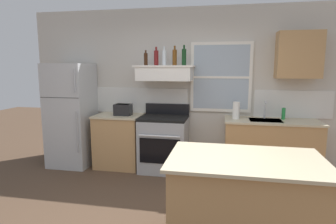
{
  "coord_description": "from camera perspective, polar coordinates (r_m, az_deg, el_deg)",
  "views": [
    {
      "loc": [
        0.71,
        -2.65,
        1.73
      ],
      "look_at": [
        -0.05,
        1.2,
        1.1
      ],
      "focal_mm": 30.49,
      "sensor_mm": 36.0,
      "label": 1
    }
  ],
  "objects": [
    {
      "name": "back_wall",
      "position": [
        4.94,
        3.24,
        4.73
      ],
      "size": [
        5.4,
        0.11,
        2.7
      ],
      "color": "beige",
      "rests_on": "ground_plane"
    },
    {
      "name": "refrigerator",
      "position": [
        5.26,
        -18.75,
        -0.56
      ],
      "size": [
        0.7,
        0.72,
        1.78
      ],
      "color": "#B7BABC",
      "rests_on": "ground_plane"
    },
    {
      "name": "counter_left_of_stove",
      "position": [
        5.04,
        -9.7,
        -5.64
      ],
      "size": [
        0.79,
        0.63,
        0.91
      ],
      "color": "tan",
      "rests_on": "ground_plane"
    },
    {
      "name": "toaster",
      "position": [
        4.88,
        -8.98,
        0.51
      ],
      "size": [
        0.3,
        0.2,
        0.19
      ],
      "color": "black",
      "rests_on": "counter_left_of_stove"
    },
    {
      "name": "stove_range",
      "position": [
        4.78,
        -0.82,
        -6.21
      ],
      "size": [
        0.76,
        0.69,
        1.09
      ],
      "color": "#9EA0A5",
      "rests_on": "ground_plane"
    },
    {
      "name": "range_hood_shelf",
      "position": [
        4.71,
        -0.6,
        7.83
      ],
      "size": [
        0.96,
        0.52,
        0.24
      ],
      "color": "white"
    },
    {
      "name": "bottle_brown_stout",
      "position": [
        4.78,
        -4.46,
        10.53
      ],
      "size": [
        0.06,
        0.06,
        0.25
      ],
      "color": "#381E0F",
      "rests_on": "range_hood_shelf"
    },
    {
      "name": "bottle_red_label_wine",
      "position": [
        4.79,
        -2.37,
        10.81
      ],
      "size": [
        0.07,
        0.07,
        0.3
      ],
      "color": "maroon",
      "rests_on": "range_hood_shelf"
    },
    {
      "name": "bottle_clear_tall",
      "position": [
        4.66,
        -0.76,
        10.85
      ],
      "size": [
        0.06,
        0.06,
        0.3
      ],
      "color": "silver",
      "rests_on": "range_hood_shelf"
    },
    {
      "name": "bottle_amber_wine",
      "position": [
        4.68,
        1.34,
        10.91
      ],
      "size": [
        0.07,
        0.07,
        0.31
      ],
      "color": "brown",
      "rests_on": "range_hood_shelf"
    },
    {
      "name": "bottle_dark_green_wine",
      "position": [
        4.61,
        3.22,
        10.96
      ],
      "size": [
        0.07,
        0.07,
        0.32
      ],
      "color": "#143819",
      "rests_on": "range_hood_shelf"
    },
    {
      "name": "counter_right_with_sink",
      "position": [
        4.78,
        19.78,
        -6.86
      ],
      "size": [
        1.43,
        0.63,
        0.91
      ],
      "color": "tan",
      "rests_on": "ground_plane"
    },
    {
      "name": "sink_faucet",
      "position": [
        4.73,
        18.83,
        0.8
      ],
      "size": [
        0.03,
        0.17,
        0.28
      ],
      "color": "silver",
      "rests_on": "counter_right_with_sink"
    },
    {
      "name": "paper_towel_roll",
      "position": [
        4.6,
        13.47,
        0.32
      ],
      "size": [
        0.11,
        0.11,
        0.27
      ],
      "primitive_type": "cylinder",
      "color": "white",
      "rests_on": "counter_right_with_sink"
    },
    {
      "name": "dish_soap_bottle",
      "position": [
        4.8,
        22.09,
        -0.31
      ],
      "size": [
        0.06,
        0.06,
        0.18
      ],
      "primitive_type": "cylinder",
      "color": "#268C3F",
      "rests_on": "counter_right_with_sink"
    },
    {
      "name": "kitchen_island",
      "position": [
        2.88,
        14.97,
        -17.48
      ],
      "size": [
        1.4,
        0.9,
        0.91
      ],
      "color": "tan",
      "rests_on": "ground_plane"
    },
    {
      "name": "upper_cabinet_right",
      "position": [
        4.82,
        24.67,
        10.33
      ],
      "size": [
        0.64,
        0.32,
        0.7
      ],
      "color": "tan"
    }
  ]
}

